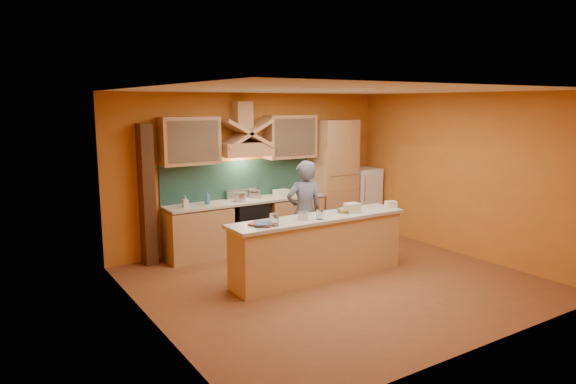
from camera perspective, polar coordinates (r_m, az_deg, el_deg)
floor at (r=7.78m, az=5.32°, el=-9.86°), size 5.50×5.00×0.01m
ceiling at (r=7.33m, az=5.67°, el=11.22°), size 5.50×5.00×0.01m
wall_back at (r=9.50m, az=-3.87°, el=2.45°), size 5.50×0.02×2.80m
wall_front at (r=5.72m, az=21.18°, el=-3.14°), size 5.50×0.02×2.80m
wall_left at (r=6.15m, az=-15.13°, el=-1.93°), size 0.02×5.00×2.80m
wall_right at (r=9.37m, az=18.85°, el=1.84°), size 0.02×5.00×2.80m
base_cabinet_left at (r=8.88m, az=-9.95°, el=-4.57°), size 1.10×0.60×0.86m
base_cabinet_right at (r=9.75m, az=0.40°, el=-3.13°), size 1.10×0.60×0.86m
counter_top at (r=9.17m, az=-4.57°, el=-0.98°), size 3.00×0.62×0.04m
stove at (r=9.27m, az=-4.53°, el=-3.72°), size 0.60×0.58×0.90m
backsplash at (r=9.37m, az=-5.42°, el=1.40°), size 3.00×0.03×0.70m
range_hood at (r=9.09m, az=-4.80°, el=4.77°), size 0.92×0.50×0.24m
hood_chimney at (r=9.15m, az=-5.15°, el=8.44°), size 0.30×0.30×0.50m
upper_cabinet_left at (r=8.73m, az=-10.89°, el=5.60°), size 1.00×0.35×0.80m
upper_cabinet_right at (r=9.65m, az=0.26°, el=6.17°), size 1.00×0.35×0.80m
pantry_column at (r=10.18m, az=5.13°, el=1.51°), size 0.80×0.60×2.30m
fridge at (r=10.74m, az=8.25°, el=-0.82°), size 0.58×0.60×1.30m
trim_column_left at (r=8.60m, az=-15.40°, el=-0.34°), size 0.20×0.30×2.30m
island_body at (r=7.82m, az=3.43°, el=-6.36°), size 2.80×0.55×0.88m
island_top at (r=7.70m, az=3.46°, el=-2.92°), size 2.90×0.62×0.05m
person at (r=8.40m, az=1.82°, el=-2.28°), size 0.69×0.52×1.71m
pot_large at (r=9.05m, az=-5.31°, el=-0.65°), size 0.24×0.24×0.15m
pot_small at (r=9.33m, az=-3.73°, el=-0.40°), size 0.26×0.26×0.13m
soap_bottle_a at (r=8.63m, az=-11.33°, el=-1.04°), size 0.09×0.09×0.20m
soap_bottle_b at (r=8.82m, az=-8.97°, el=-0.58°), size 0.13×0.13×0.24m
bowl_back at (r=9.88m, az=1.08°, el=0.14°), size 0.26×0.26×0.07m
dish_rack at (r=9.59m, az=-0.67°, el=-0.05°), size 0.28×0.22×0.10m
book_lower at (r=7.04m, az=-3.34°, el=-3.79°), size 0.40×0.42×0.03m
book_upper at (r=7.13m, az=-3.67°, el=-3.48°), size 0.33×0.36×0.02m
jar_large at (r=7.10m, az=-1.53°, el=-3.09°), size 0.14×0.14×0.17m
jar_small at (r=7.50m, az=3.53°, el=-2.50°), size 0.11×0.11×0.14m
kitchen_scale at (r=7.46m, az=1.69°, el=-2.69°), size 0.18×0.18×0.11m
mixing_bowl at (r=8.00m, az=6.35°, el=-2.06°), size 0.32×0.32×0.06m
cloth at (r=8.04m, az=7.32°, el=-2.19°), size 0.24×0.19×0.01m
grocery_bag_a at (r=8.02m, az=7.15°, el=-1.75°), size 0.24×0.20×0.15m
grocery_bag_b at (r=8.49m, az=11.36°, el=-1.36°), size 0.20×0.18×0.10m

